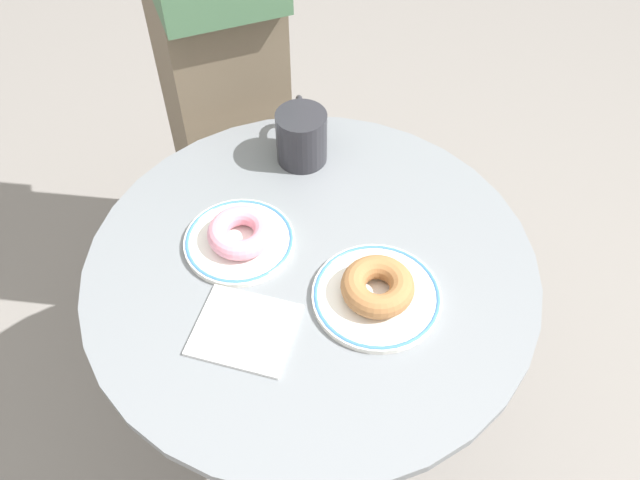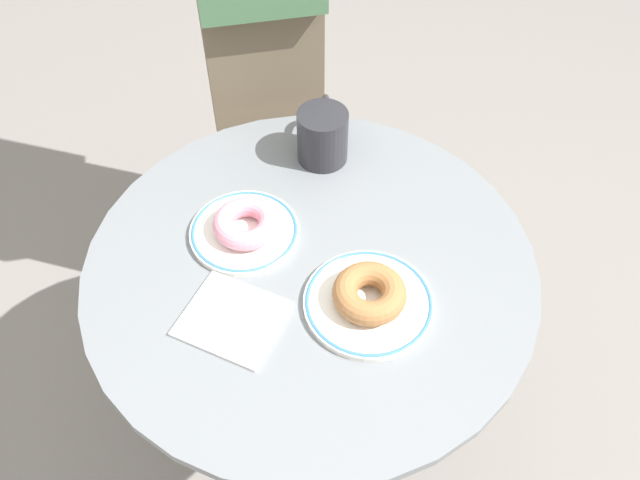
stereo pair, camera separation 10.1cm
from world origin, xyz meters
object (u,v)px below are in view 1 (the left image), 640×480
plate_right (376,296)px  coffee_mug (301,135)px  donut_cinnamon (378,286)px  paper_napkin (245,330)px  donut_pink_frosted (241,233)px  plate_left (239,241)px  cafe_table (312,331)px

plate_right → coffee_mug: bearing=141.7°
donut_cinnamon → paper_napkin: bearing=-132.4°
plate_right → donut_pink_frosted: bearing=-175.8°
donut_cinnamon → plate_right: bearing=153.4°
plate_left → coffee_mug: size_ratio=1.48×
plate_left → donut_cinnamon: bearing=4.5°
cafe_table → donut_pink_frosted: size_ratio=6.76×
cafe_table → plate_right: size_ratio=3.67×
plate_left → paper_napkin: (0.10, -0.13, -0.00)m
donut_pink_frosted → coffee_mug: bearing=96.7°
plate_right → paper_napkin: bearing=-132.4°
plate_left → donut_pink_frosted: donut_pink_frosted is taller
plate_left → coffee_mug: coffee_mug is taller
cafe_table → coffee_mug: bearing=125.3°
donut_pink_frosted → paper_napkin: donut_pink_frosted is taller
donut_cinnamon → paper_napkin: size_ratio=0.77×
donut_pink_frosted → coffee_mug: coffee_mug is taller
donut_cinnamon → coffee_mug: bearing=141.7°
cafe_table → paper_napkin: bearing=-96.2°
plate_right → donut_cinnamon: bearing=-26.6°
cafe_table → donut_pink_frosted: 0.26m
plate_left → plate_right: size_ratio=0.91×
plate_right → paper_napkin: plate_right is taller
plate_left → plate_right: (0.24, 0.02, 0.00)m
paper_napkin → plate_right: bearing=47.6°
cafe_table → coffee_mug: size_ratio=5.93×
donut_pink_frosted → paper_napkin: (0.10, -0.13, -0.03)m
donut_pink_frosted → donut_cinnamon: bearing=4.2°
cafe_table → plate_left: size_ratio=4.02×
plate_right → cafe_table: bearing=177.1°
plate_right → coffee_mug: size_ratio=1.62×
cafe_table → donut_pink_frosted: (-0.12, -0.02, 0.23)m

